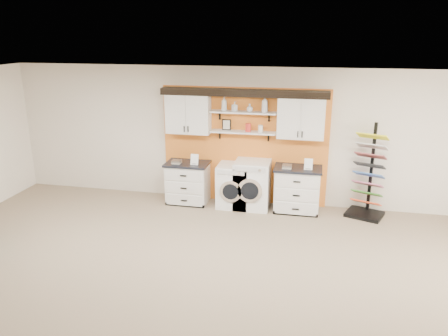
% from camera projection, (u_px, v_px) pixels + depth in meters
% --- Properties ---
extents(floor, '(10.00, 10.00, 0.00)m').
position_uv_depth(floor, '(193.00, 311.00, 5.64)').
color(floor, gray).
rests_on(floor, ground).
extents(ceiling, '(10.00, 10.00, 0.00)m').
position_uv_depth(ceiling, '(187.00, 93.00, 4.80)').
color(ceiling, white).
rests_on(ceiling, wall_back).
extents(wall_back, '(10.00, 0.00, 10.00)m').
position_uv_depth(wall_back, '(245.00, 136.00, 8.95)').
color(wall_back, beige).
rests_on(wall_back, floor).
extents(accent_panel, '(3.40, 0.07, 2.40)m').
position_uv_depth(accent_panel, '(244.00, 146.00, 8.98)').
color(accent_panel, orange).
rests_on(accent_panel, wall_back).
extents(upper_cabinet_left, '(0.90, 0.35, 0.84)m').
position_uv_depth(upper_cabinet_left, '(188.00, 113.00, 8.84)').
color(upper_cabinet_left, white).
rests_on(upper_cabinet_left, wall_back).
extents(upper_cabinet_right, '(0.90, 0.35, 0.84)m').
position_uv_depth(upper_cabinet_right, '(301.00, 117.00, 8.39)').
color(upper_cabinet_right, white).
rests_on(upper_cabinet_right, wall_back).
extents(shelf_lower, '(1.32, 0.28, 0.03)m').
position_uv_depth(shelf_lower, '(243.00, 132.00, 8.73)').
color(shelf_lower, white).
rests_on(shelf_lower, wall_back).
extents(shelf_upper, '(1.32, 0.28, 0.03)m').
position_uv_depth(shelf_upper, '(243.00, 112.00, 8.61)').
color(shelf_upper, white).
rests_on(shelf_upper, wall_back).
extents(crown_molding, '(3.30, 0.41, 0.13)m').
position_uv_depth(crown_molding, '(244.00, 92.00, 8.50)').
color(crown_molding, black).
rests_on(crown_molding, wall_back).
extents(picture_frame, '(0.18, 0.02, 0.22)m').
position_uv_depth(picture_frame, '(226.00, 125.00, 8.80)').
color(picture_frame, black).
rests_on(picture_frame, shelf_lower).
extents(canister_red, '(0.11, 0.11, 0.16)m').
position_uv_depth(canister_red, '(248.00, 128.00, 8.68)').
color(canister_red, red).
rests_on(canister_red, shelf_lower).
extents(canister_cream, '(0.10, 0.10, 0.14)m').
position_uv_depth(canister_cream, '(261.00, 129.00, 8.63)').
color(canister_cream, silver).
rests_on(canister_cream, shelf_lower).
extents(base_cabinet_left, '(0.89, 0.66, 0.87)m').
position_uv_depth(base_cabinet_left, '(188.00, 182.00, 9.13)').
color(base_cabinet_left, white).
rests_on(base_cabinet_left, floor).
extents(base_cabinet_right, '(0.93, 0.66, 0.91)m').
position_uv_depth(base_cabinet_right, '(297.00, 189.00, 8.68)').
color(base_cabinet_right, white).
rests_on(base_cabinet_right, floor).
extents(washer, '(0.63, 0.71, 0.88)m').
position_uv_depth(washer, '(234.00, 185.00, 8.93)').
color(washer, white).
rests_on(washer, floor).
extents(dryer, '(0.70, 0.71, 0.98)m').
position_uv_depth(dryer, '(252.00, 184.00, 8.84)').
color(dryer, white).
rests_on(dryer, floor).
extents(sample_rack, '(0.81, 0.75, 1.82)m').
position_uv_depth(sample_rack, '(367.00, 188.00, 8.41)').
color(sample_rack, black).
rests_on(sample_rack, floor).
extents(soap_bottle_a, '(0.12, 0.12, 0.29)m').
position_uv_depth(soap_bottle_a, '(224.00, 104.00, 8.64)').
color(soap_bottle_a, silver).
rests_on(soap_bottle_a, shelf_upper).
extents(soap_bottle_b, '(0.12, 0.12, 0.19)m').
position_uv_depth(soap_bottle_b, '(235.00, 106.00, 8.61)').
color(soap_bottle_b, silver).
rests_on(soap_bottle_b, shelf_upper).
extents(soap_bottle_c, '(0.14, 0.14, 0.16)m').
position_uv_depth(soap_bottle_c, '(250.00, 108.00, 8.55)').
color(soap_bottle_c, silver).
rests_on(soap_bottle_c, shelf_upper).
extents(soap_bottle_d, '(0.14, 0.13, 0.32)m').
position_uv_depth(soap_bottle_d, '(265.00, 104.00, 8.47)').
color(soap_bottle_d, silver).
rests_on(soap_bottle_d, shelf_upper).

